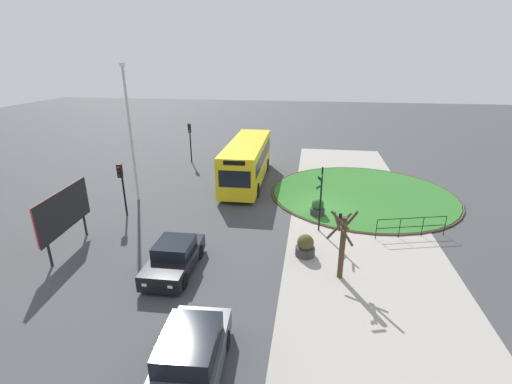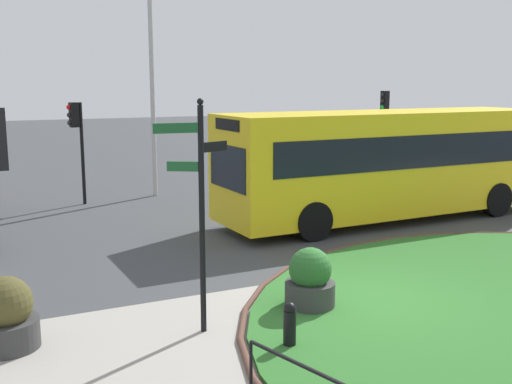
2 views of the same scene
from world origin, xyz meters
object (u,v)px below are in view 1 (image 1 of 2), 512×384
at_px(car_near_lane, 174,258).
at_px(planter_near_signpost, 305,246).
at_px(planter_kerbside, 318,208).
at_px(car_far_lane, 189,361).
at_px(lamppost_tall, 130,131).
at_px(street_tree_bare, 342,242).
at_px(traffic_light_far, 121,178).
at_px(bus_yellow, 247,161).
at_px(bollard_foreground, 340,219).
at_px(traffic_light_near, 190,134).
at_px(billboard_left, 64,211).
at_px(signpost_directional, 321,195).

xyz_separation_m(car_near_lane, planter_near_signpost, (2.17, -5.73, -0.14)).
bearing_deg(planter_kerbside, car_far_lane, 163.36).
relative_size(lamppost_tall, planter_near_signpost, 7.84).
bearing_deg(street_tree_bare, car_near_lane, 94.51).
bearing_deg(traffic_light_far, bus_yellow, 133.17).
distance_m(car_near_lane, lamppost_tall, 10.38).
bearing_deg(car_near_lane, planter_kerbside, 136.31).
relative_size(bus_yellow, street_tree_bare, 3.14).
relative_size(car_near_lane, lamppost_tall, 0.47).
distance_m(bollard_foreground, planter_kerbside, 1.68).
relative_size(car_far_lane, street_tree_bare, 1.42).
distance_m(bollard_foreground, planter_near_signpost, 4.17).
bearing_deg(car_far_lane, traffic_light_near, -165.57).
bearing_deg(bus_yellow, billboard_left, -31.51).
bearing_deg(street_tree_bare, billboard_left, 88.12).
bearing_deg(billboard_left, planter_near_signpost, -89.26).
height_order(car_near_lane, car_far_lane, car_far_lane).
relative_size(traffic_light_near, billboard_left, 0.84).
relative_size(planter_near_signpost, planter_kerbside, 0.99).
bearing_deg(traffic_light_far, bollard_foreground, 85.38).
xyz_separation_m(car_near_lane, traffic_light_near, (17.15, 4.92, 1.99)).
bearing_deg(planter_near_signpost, bollard_foreground, -26.70).
distance_m(bus_yellow, street_tree_bare, 13.62).
bearing_deg(street_tree_bare, bus_yellow, 27.29).
relative_size(bollard_foreground, traffic_light_near, 0.21).
distance_m(bollard_foreground, car_far_lane, 12.53).
height_order(bus_yellow, car_near_lane, bus_yellow).
bearing_deg(planter_near_signpost, bus_yellow, 24.17).
distance_m(bollard_foreground, street_tree_bare, 5.50).
bearing_deg(street_tree_bare, bollard_foreground, -3.67).
relative_size(traffic_light_near, street_tree_bare, 1.12).
distance_m(bollard_foreground, lamppost_tall, 13.95).
distance_m(car_near_lane, traffic_light_near, 17.95).
xyz_separation_m(bus_yellow, traffic_light_far, (-7.52, 6.06, 0.75)).
distance_m(bus_yellow, car_far_lane, 18.35).
xyz_separation_m(signpost_directional, car_far_lane, (-10.55, 3.81, -1.38)).
relative_size(bus_yellow, traffic_light_near, 2.80).
xyz_separation_m(bollard_foreground, lamppost_tall, (1.91, 13.14, 4.26)).
relative_size(signpost_directional, traffic_light_near, 1.03).
relative_size(signpost_directional, car_near_lane, 0.90).
bearing_deg(car_near_lane, car_far_lane, 23.32).
height_order(car_near_lane, traffic_light_near, traffic_light_near).
bearing_deg(planter_near_signpost, traffic_light_far, 74.52).
distance_m(traffic_light_near, traffic_light_far, 12.00).
distance_m(bollard_foreground, bus_yellow, 9.54).
bearing_deg(bollard_foreground, car_far_lane, 156.35).
bearing_deg(bollard_foreground, traffic_light_far, 93.34).
relative_size(traffic_light_far, street_tree_bare, 1.03).
bearing_deg(lamppost_tall, planter_near_signpost, -116.58).
distance_m(bollard_foreground, traffic_light_near, 16.99).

